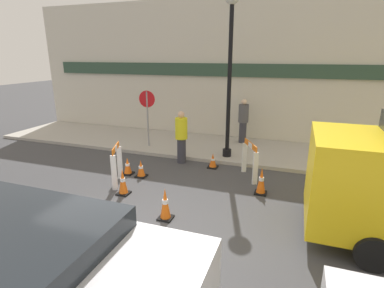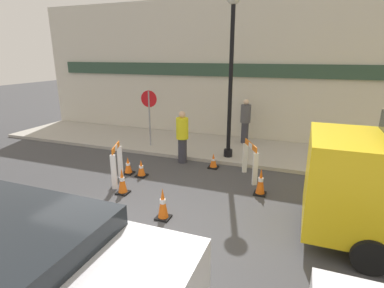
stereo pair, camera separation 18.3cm
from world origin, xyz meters
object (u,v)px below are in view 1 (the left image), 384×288
(person_worker, at_px, (181,136))
(person_pedestrian, at_px, (243,120))
(stop_sign, at_px, (147,109))
(streetlamp_post, at_px, (230,54))
(parked_car_1, at_px, (4,279))

(person_worker, bearing_deg, person_pedestrian, 124.52)
(stop_sign, xyz_separation_m, person_worker, (1.71, -1.01, -0.59))
(person_worker, xyz_separation_m, person_pedestrian, (1.51, 2.58, 0.11))
(streetlamp_post, distance_m, parked_car_1, 7.87)
(streetlamp_post, xyz_separation_m, parked_car_1, (-0.86, -7.43, -2.44))
(stop_sign, relative_size, person_worker, 1.21)
(stop_sign, relative_size, person_pedestrian, 1.21)
(streetlamp_post, height_order, parked_car_1, streetlamp_post)
(person_worker, distance_m, person_pedestrian, 2.99)
(streetlamp_post, bearing_deg, stop_sign, 175.81)
(parked_car_1, bearing_deg, streetlamp_post, 83.39)
(person_worker, distance_m, parked_car_1, 6.66)
(person_worker, bearing_deg, parked_car_1, -21.13)
(person_worker, bearing_deg, streetlamp_post, 95.65)
(stop_sign, bearing_deg, parked_car_1, 100.44)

